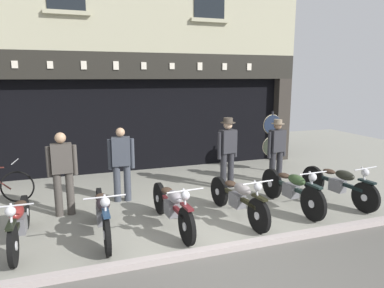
% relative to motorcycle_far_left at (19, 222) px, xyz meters
% --- Properties ---
extents(shop_facade, '(9.66, 4.42, 6.68)m').
position_rel_motorcycle_far_left_xyz_m(shop_facade, '(2.84, 5.66, 1.36)').
color(shop_facade, black).
rests_on(shop_facade, ground).
extents(motorcycle_far_left, '(0.62, 1.94, 0.90)m').
position_rel_motorcycle_far_left_xyz_m(motorcycle_far_left, '(0.00, 0.00, 0.00)').
color(motorcycle_far_left, black).
rests_on(motorcycle_far_left, ground).
extents(motorcycle_left, '(0.62, 1.95, 0.92)m').
position_rel_motorcycle_far_left_xyz_m(motorcycle_left, '(1.29, -0.12, 0.01)').
color(motorcycle_left, black).
rests_on(motorcycle_left, ground).
extents(motorcycle_center_left, '(0.62, 2.05, 0.91)m').
position_rel_motorcycle_far_left_xyz_m(motorcycle_center_left, '(2.48, -0.15, 0.01)').
color(motorcycle_center_left, black).
rests_on(motorcycle_center_left, ground).
extents(motorcycle_center, '(0.62, 2.03, 0.90)m').
position_rel_motorcycle_far_left_xyz_m(motorcycle_center, '(3.78, -0.14, 0.00)').
color(motorcycle_center, black).
rests_on(motorcycle_center, ground).
extents(motorcycle_center_right, '(0.62, 2.01, 0.93)m').
position_rel_motorcycle_far_left_xyz_m(motorcycle_center_right, '(5.04, -0.05, 0.02)').
color(motorcycle_center_right, black).
rests_on(motorcycle_center_right, ground).
extents(motorcycle_right, '(0.62, 2.01, 0.91)m').
position_rel_motorcycle_far_left_xyz_m(motorcycle_right, '(6.23, -0.05, 0.01)').
color(motorcycle_right, black).
rests_on(motorcycle_right, ground).
extents(salesman_left, '(0.56, 0.25, 1.64)m').
position_rel_motorcycle_far_left_xyz_m(salesman_left, '(0.67, 1.12, 0.50)').
color(salesman_left, '#47423D').
rests_on(salesman_left, ground).
extents(shopkeeper_center, '(0.56, 0.27, 1.61)m').
position_rel_motorcycle_far_left_xyz_m(shopkeeper_center, '(1.84, 1.54, 0.48)').
color(shopkeeper_center, '#3D424C').
rests_on(shopkeeper_center, ground).
extents(salesman_right, '(0.55, 0.35, 1.72)m').
position_rel_motorcycle_far_left_xyz_m(salesman_right, '(4.37, 1.63, 0.55)').
color(salesman_right, '#2D2D33').
rests_on(salesman_right, ground).
extents(assistant_far_right, '(0.56, 0.33, 1.63)m').
position_rel_motorcycle_far_left_xyz_m(assistant_far_right, '(5.73, 1.61, 0.48)').
color(assistant_far_right, '#2D2D33').
rests_on(assistant_far_right, ground).
extents(tyre_sign_pole, '(0.57, 0.06, 1.71)m').
position_rel_motorcycle_far_left_xyz_m(tyre_sign_pole, '(6.21, 2.64, 0.60)').
color(tyre_sign_pole, '#232328').
rests_on(tyre_sign_pole, ground).
extents(advert_board_near, '(0.66, 0.03, 1.07)m').
position_rel_motorcycle_far_left_xyz_m(advert_board_near, '(0.34, 4.07, 1.37)').
color(advert_board_near, beige).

